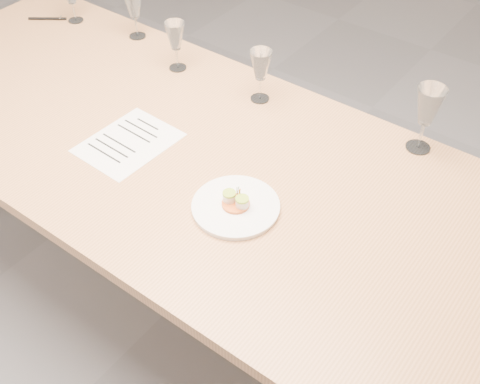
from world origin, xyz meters
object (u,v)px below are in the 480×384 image
Objects in this scene: dining_table at (179,159)px; ballpoint_pen at (48,19)px; wine_glass_3 at (261,66)px; wine_glass_1 at (134,5)px; dinner_plate at (236,206)px; wine_glass_4 at (428,107)px; recipe_sheet at (129,142)px; wine_glass_2 at (175,37)px.

dining_table is 1.01m from ballpoint_pen.
ballpoint_pen reaches higher than dining_table.
dining_table is 12.87× the size of wine_glass_3.
ballpoint_pen is at bearing -162.65° from wine_glass_1.
ballpoint_pen is 1.05m from wine_glass_3.
wine_glass_1 reaches higher than ballpoint_pen.
dinner_plate is 1.06m from wine_glass_1.
wine_glass_3 reaches higher than ballpoint_pen.
dining_table is 0.41m from wine_glass_3.
wine_glass_1 is at bearing -179.04° from wine_glass_4.
wine_glass_1 is (-0.57, 0.41, 0.20)m from dining_table.
recipe_sheet is 0.50m from wine_glass_3.
wine_glass_2 is (0.28, -0.08, -0.00)m from wine_glass_1.
wine_glass_3 is (0.19, 0.45, 0.13)m from recipe_sheet.
dinner_plate is (0.33, -0.13, 0.08)m from dining_table.
dinner_plate is at bearing -36.60° from wine_glass_2.
ballpoint_pen is at bearing -176.43° from wine_glass_2.
wine_glass_3 reaches higher than recipe_sheet.
dinner_plate is 1.13× the size of wine_glass_4.
dining_table is 13.14× the size of wine_glass_2.
wine_glass_4 reaches higher than wine_glass_3.
wine_glass_3 is at bearing 3.28° from wine_glass_2.
wine_glass_2 is at bearing -16.00° from wine_glass_1.
dinner_plate is at bearing -21.02° from dining_table.
wine_glass_4 reaches higher than wine_glass_1.
dining_table is 9.65× the size of dinner_plate.
recipe_sheet is at bearing 175.93° from dinner_plate.
wine_glass_2 is 0.36m from wine_glass_3.
wine_glass_1 is at bearing 164.00° from wine_glass_2.
wine_glass_1 reaches higher than dining_table.
dinner_plate is 1.33× the size of wine_glass_3.
wine_glass_4 reaches higher than recipe_sheet.
wine_glass_4 is (0.91, 0.10, 0.03)m from wine_glass_2.
wine_glass_1 is at bearing 174.60° from wine_glass_3.
dining_table is at bearing 39.67° from recipe_sheet.
wine_glass_2 is 0.83× the size of wine_glass_4.
wine_glass_1 is 0.65m from wine_glass_3.
wine_glass_4 is at bearing 6.35° from wine_glass_2.
recipe_sheet is 0.93m from wine_glass_4.
dinner_plate is at bearing -53.96° from ballpoint_pen.
dining_table is 10.89× the size of wine_glass_4.
wine_glass_1 is at bearing -18.83° from ballpoint_pen.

